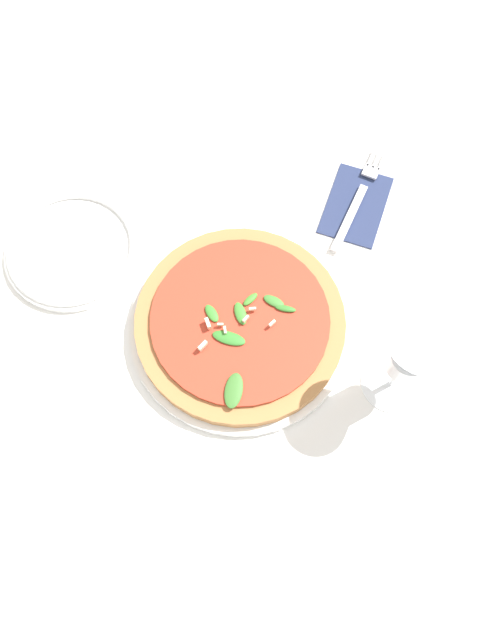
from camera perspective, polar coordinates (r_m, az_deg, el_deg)
ground_plane at (r=0.87m, az=-1.44°, el=-1.12°), size 6.00×6.00×0.00m
pizza_arugula_main at (r=0.85m, az=-0.00°, el=-0.35°), size 0.31×0.31×0.05m
wine_glass at (r=0.76m, az=15.41°, el=-3.24°), size 0.08×0.08×0.16m
napkin at (r=0.97m, az=10.55°, el=10.34°), size 0.15×0.12×0.01m
fork at (r=0.97m, az=10.76°, el=10.82°), size 0.20×0.06×0.00m
side_plate_white at (r=0.94m, az=-15.15°, el=6.21°), size 0.19×0.19×0.02m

